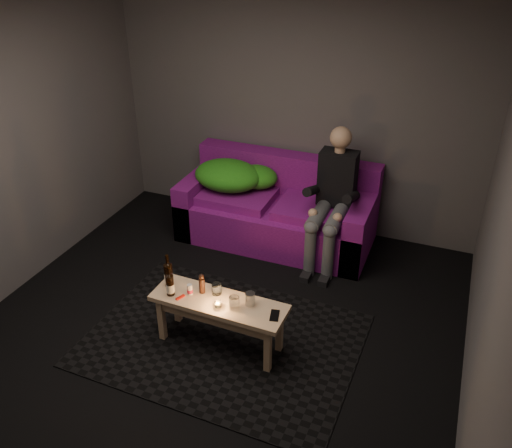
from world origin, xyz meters
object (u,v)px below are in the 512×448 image
(beer_bottle_b, at_px, (170,284))
(person, at_px, (332,196))
(beer_bottle_a, at_px, (169,274))
(coffee_table, at_px, (219,309))
(steel_cup, at_px, (250,299))
(sofa, at_px, (278,211))

(beer_bottle_b, bearing_deg, person, 62.95)
(beer_bottle_a, height_order, beer_bottle_b, beer_bottle_a)
(coffee_table, bearing_deg, beer_bottle_b, -170.60)
(steel_cup, bearing_deg, person, 81.86)
(sofa, bearing_deg, coffee_table, -85.36)
(steel_cup, bearing_deg, sofa, 102.68)
(person, distance_m, beer_bottle_b, 1.91)
(beer_bottle_b, xyz_separation_m, steel_cup, (0.64, 0.11, -0.04))
(person, bearing_deg, beer_bottle_a, -120.50)
(sofa, relative_size, beer_bottle_b, 7.55)
(beer_bottle_b, bearing_deg, coffee_table, 9.40)
(person, relative_size, beer_bottle_a, 4.63)
(beer_bottle_a, relative_size, beer_bottle_b, 1.09)
(coffee_table, relative_size, beer_bottle_b, 4.14)
(beer_bottle_a, xyz_separation_m, beer_bottle_b, (0.07, -0.10, -0.01))
(sofa, relative_size, steel_cup, 18.79)
(person, bearing_deg, coffee_table, -106.19)
(coffee_table, relative_size, beer_bottle_a, 3.80)
(sofa, relative_size, person, 1.50)
(coffee_table, height_order, beer_bottle_b, beer_bottle_b)
(sofa, distance_m, steel_cup, 1.80)
(sofa, distance_m, beer_bottle_a, 1.80)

